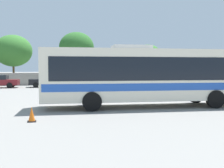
{
  "coord_description": "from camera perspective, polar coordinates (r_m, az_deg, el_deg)",
  "views": [
    {
      "loc": [
        -7.01,
        -15.02,
        2.29
      ],
      "look_at": [
        -2.37,
        2.51,
        1.22
      ],
      "focal_mm": 43.08,
      "sensor_mm": 36.0,
      "label": 1
    }
  ],
  "objects": [
    {
      "name": "roadside_tree_midleft",
      "position": [
        43.81,
        -20.24,
        6.62
      ],
      "size": [
        5.66,
        5.66,
        7.34
      ],
      "color": "brown",
      "rests_on": "ground_plane"
    },
    {
      "name": "parked_car_second_black",
      "position": [
        33.58,
        -13.54,
        0.74
      ],
      "size": [
        4.25,
        1.99,
        1.52
      ],
      "color": "black",
      "rests_on": "ground_plane"
    },
    {
      "name": "traffic_cone_on_apron",
      "position": [
        12.03,
        -16.67,
        -6.24
      ],
      "size": [
        0.36,
        0.36,
        0.64
      ],
      "color": "black",
      "rests_on": "ground_plane"
    },
    {
      "name": "perimeter_wall",
      "position": [
        38.12,
        -4.21,
        1.18
      ],
      "size": [
        80.0,
        0.3,
        1.67
      ],
      "primitive_type": "cube",
      "color": "#9E998C",
      "rests_on": "ground_plane"
    },
    {
      "name": "parked_car_third_dark_blue",
      "position": [
        33.89,
        -4.0,
        0.83
      ],
      "size": [
        4.19,
        2.2,
        1.49
      ],
      "color": "navy",
      "rests_on": "ground_plane"
    },
    {
      "name": "coach_bus_cream_blue",
      "position": [
        15.97,
        6.79,
        2.05
      ],
      "size": [
        12.32,
        3.75,
        3.61
      ],
      "color": "silver",
      "rests_on": "ground_plane"
    },
    {
      "name": "ground_plane",
      "position": [
        26.09,
        0.83,
        -1.66
      ],
      "size": [
        300.0,
        300.0,
        0.0
      ],
      "primitive_type": "plane",
      "color": "gray"
    },
    {
      "name": "roadside_tree_midright",
      "position": [
        42.23,
        -7.53,
        7.8
      ],
      "size": [
        5.34,
        5.34,
        7.85
      ],
      "color": "brown",
      "rests_on": "ground_plane"
    },
    {
      "name": "roadside_tree_right",
      "position": [
        43.47,
        7.47,
        5.6
      ],
      "size": [
        4.86,
        4.86,
        6.07
      ],
      "color": "brown",
      "rests_on": "ground_plane"
    }
  ]
}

